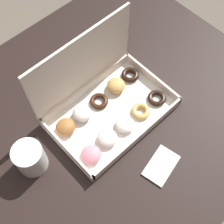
% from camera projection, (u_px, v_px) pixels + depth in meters
% --- Properties ---
extents(ground_plane, '(8.00, 8.00, 0.00)m').
position_uv_depth(ground_plane, '(109.00, 176.00, 1.70)').
color(ground_plane, '#6B6054').
extents(dining_table, '(1.12, 0.97, 0.74)m').
position_uv_depth(dining_table, '(108.00, 123.00, 1.12)').
color(dining_table, black).
rests_on(dining_table, ground_plane).
extents(donut_box, '(0.39, 0.27, 0.27)m').
position_uv_depth(donut_box, '(102.00, 101.00, 1.00)').
color(donut_box, silver).
rests_on(donut_box, dining_table).
extents(coffee_mug, '(0.09, 0.09, 0.10)m').
position_uv_depth(coffee_mug, '(30.00, 158.00, 0.91)').
color(coffee_mug, white).
rests_on(coffee_mug, dining_table).
extents(paper_napkin, '(0.13, 0.09, 0.01)m').
position_uv_depth(paper_napkin, '(161.00, 165.00, 0.95)').
color(paper_napkin, white).
rests_on(paper_napkin, dining_table).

